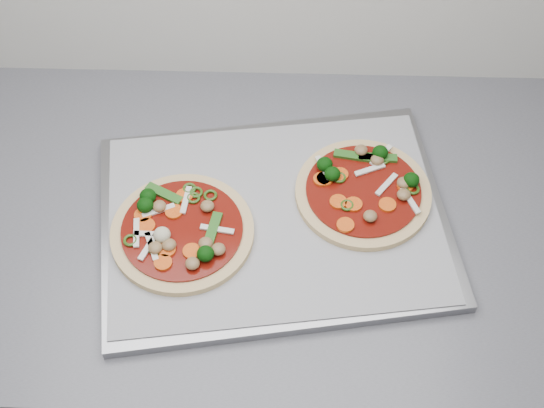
{
  "coord_description": "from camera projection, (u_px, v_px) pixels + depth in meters",
  "views": [
    {
      "loc": [
        0.54,
        0.66,
        1.8
      ],
      "look_at": [
        0.52,
        1.3,
        0.93
      ],
      "focal_mm": 50.0,
      "sensor_mm": 36.0,
      "label": 1
    }
  ],
  "objects": [
    {
      "name": "pizza_left",
      "position": [
        181.0,
        231.0,
        1.06
      ],
      "size": [
        0.27,
        0.27,
        0.03
      ],
      "rotation": [
        0.0,
        0.0,
        0.43
      ],
      "color": "#D8B87B",
      "rests_on": "parchment"
    },
    {
      "name": "pizza_right",
      "position": [
        364.0,
        189.0,
        1.11
      ],
      "size": [
        0.27,
        0.27,
        0.03
      ],
      "rotation": [
        0.0,
        0.0,
        0.48
      ],
      "color": "#D8B87B",
      "rests_on": "parchment"
    },
    {
      "name": "parchment",
      "position": [
        274.0,
        216.0,
        1.09
      ],
      "size": [
        0.52,
        0.41,
        0.0
      ],
      "primitive_type": "cube",
      "rotation": [
        0.0,
        0.0,
        0.14
      ],
      "color": "#A09FA4",
      "rests_on": "baking_tray"
    },
    {
      "name": "base_cabinet",
      "position": [
        8.0,
        348.0,
        1.5
      ],
      "size": [
        3.6,
        0.6,
        0.86
      ],
      "primitive_type": "cube",
      "color": "#B5B6B4",
      "rests_on": "ground"
    },
    {
      "name": "baking_tray",
      "position": [
        274.0,
        220.0,
        1.1
      ],
      "size": [
        0.55,
        0.44,
        0.02
      ],
      "primitive_type": "cube",
      "rotation": [
        0.0,
        0.0,
        0.17
      ],
      "color": "gray",
      "rests_on": "countertop"
    }
  ]
}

